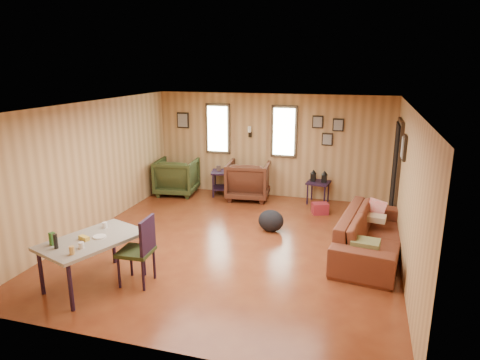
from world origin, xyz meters
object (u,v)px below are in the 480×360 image
(recliner_brown, at_px, (248,178))
(end_table, at_px, (224,179))
(recliner_green, at_px, (177,175))
(sofa, at_px, (373,227))
(dining_table, at_px, (91,243))
(side_table, at_px, (319,181))

(recliner_brown, bearing_deg, end_table, -14.93)
(end_table, bearing_deg, recliner_green, -168.70)
(recliner_brown, bearing_deg, sofa, 133.61)
(recliner_green, bearing_deg, dining_table, 92.31)
(recliner_brown, xyz_separation_m, side_table, (1.60, 0.11, 0.04))
(side_table, bearing_deg, end_table, -179.71)
(recliner_green, bearing_deg, end_table, -175.59)
(end_table, bearing_deg, recliner_brown, -8.94)
(recliner_green, xyz_separation_m, end_table, (1.12, 0.22, -0.07))
(end_table, bearing_deg, side_table, 0.29)
(sofa, distance_m, recliner_brown, 3.61)
(recliner_brown, distance_m, side_table, 1.60)
(end_table, relative_size, dining_table, 0.46)
(recliner_brown, distance_m, dining_table, 4.64)
(dining_table, bearing_deg, side_table, 80.54)
(recliner_green, xyz_separation_m, side_table, (3.35, 0.23, 0.05))
(end_table, xyz_separation_m, dining_table, (-0.41, -4.62, 0.23))
(recliner_green, distance_m, side_table, 3.35)
(recliner_green, xyz_separation_m, dining_table, (0.71, -4.39, 0.17))
(sofa, xyz_separation_m, recliner_green, (-4.49, 2.21, 0.00))
(sofa, distance_m, recliner_green, 5.01)
(dining_table, bearing_deg, recliner_green, 119.39)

